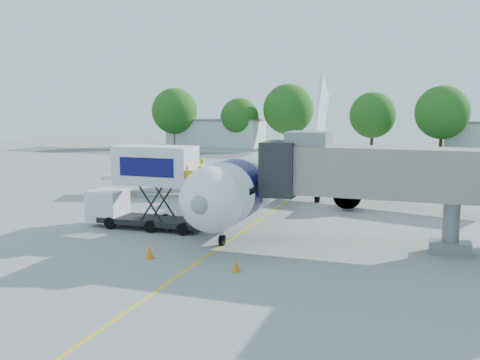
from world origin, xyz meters
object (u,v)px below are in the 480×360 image
(aircraft, at_px, (282,169))
(catering_hiloader, at_px, (147,187))
(jet_bridge, at_px, (369,172))
(ground_tug, at_px, (127,262))

(aircraft, bearing_deg, catering_hiloader, -119.40)
(jet_bridge, xyz_separation_m, catering_hiloader, (-14.26, -0.00, -1.58))
(jet_bridge, bearing_deg, ground_tug, -138.19)
(catering_hiloader, distance_m, ground_tug, 10.23)
(catering_hiloader, bearing_deg, jet_bridge, 0.01)
(jet_bridge, height_order, ground_tug, jet_bridge)
(catering_hiloader, height_order, ground_tug, catering_hiloader)
(catering_hiloader, bearing_deg, aircraft, 60.60)
(aircraft, xyz_separation_m, jet_bridge, (7.99, -11.12, 1.39))
(aircraft, relative_size, ground_tug, 11.19)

